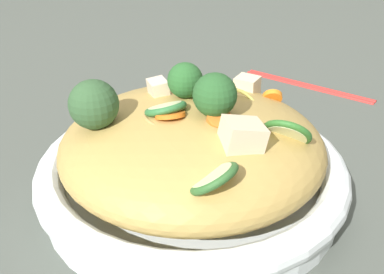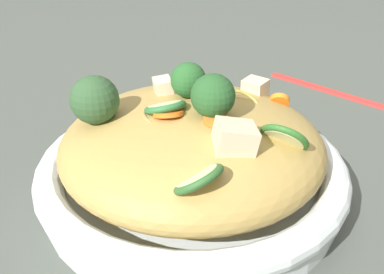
% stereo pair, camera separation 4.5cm
% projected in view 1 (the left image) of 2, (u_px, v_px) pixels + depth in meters
% --- Properties ---
extents(ground_plane, '(3.00, 3.00, 0.00)m').
position_uv_depth(ground_plane, '(192.00, 192.00, 0.48)').
color(ground_plane, '#484E47').
extents(serving_bowl, '(0.33, 0.33, 0.05)m').
position_uv_depth(serving_bowl, '(192.00, 173.00, 0.47)').
color(serving_bowl, white).
rests_on(serving_bowl, ground_plane).
extents(noodle_heap, '(0.27, 0.27, 0.09)m').
position_uv_depth(noodle_heap, '(192.00, 144.00, 0.45)').
color(noodle_heap, '#AB8B47').
rests_on(noodle_heap, serving_bowl).
extents(broccoli_florets, '(0.10, 0.17, 0.06)m').
position_uv_depth(broccoli_florets, '(152.00, 97.00, 0.42)').
color(broccoli_florets, '#96AF6C').
rests_on(broccoli_florets, serving_bowl).
extents(carrot_coins, '(0.11, 0.14, 0.04)m').
position_uv_depth(carrot_coins, '(209.00, 105.00, 0.44)').
color(carrot_coins, orange).
rests_on(carrot_coins, serving_bowl).
extents(zucchini_slices, '(0.16, 0.17, 0.04)m').
position_uv_depth(zucchini_slices, '(224.00, 138.00, 0.39)').
color(zucchini_slices, beige).
rests_on(zucchini_slices, serving_bowl).
extents(chicken_chunks, '(0.17, 0.13, 0.04)m').
position_uv_depth(chicken_chunks, '(226.00, 113.00, 0.43)').
color(chicken_chunks, beige).
rests_on(chicken_chunks, serving_bowl).
extents(chopsticks_pair, '(0.16, 0.19, 0.01)m').
position_uv_depth(chopsticks_pair, '(307.00, 85.00, 0.75)').
color(chopsticks_pair, red).
rests_on(chopsticks_pair, ground_plane).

